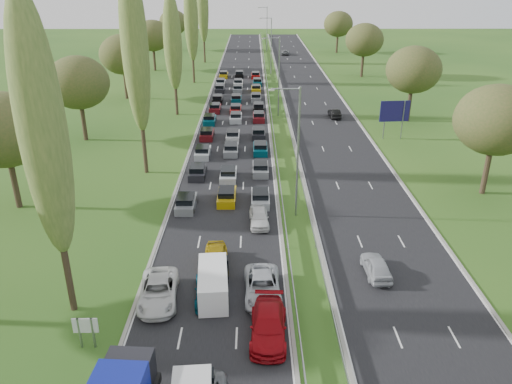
{
  "coord_description": "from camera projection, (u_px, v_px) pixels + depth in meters",
  "views": [
    {
      "loc": [
        0.57,
        1.47,
        20.72
      ],
      "look_at": [
        0.82,
        44.98,
        1.5
      ],
      "focal_mm": 35.0,
      "sensor_mm": 36.0,
      "label": 1
    }
  ],
  "objects": [
    {
      "name": "near_car_2",
      "position": [
        158.0,
        291.0,
        34.01
      ],
      "size": [
        2.99,
        5.69,
        1.53
      ],
      "primitive_type": "imported",
      "rotation": [
        0.0,
        0.0,
        0.08
      ],
      "color": "silver",
      "rests_on": "near_carriageway"
    },
    {
      "name": "poplar_row",
      "position": [
        160.0,
        43.0,
        64.32
      ],
      "size": [
        2.8,
        127.8,
        22.44
      ],
      "color": "#2D2116",
      "rests_on": "ground"
    },
    {
      "name": "woodland_right",
      "position": [
        432.0,
        81.0,
        65.03
      ],
      "size": [
        8.0,
        153.0,
        11.1
      ],
      "color": "#2D2116",
      "rests_on": "ground"
    },
    {
      "name": "woodland_left",
      "position": [
        69.0,
        88.0,
        61.09
      ],
      "size": [
        8.0,
        166.0,
        11.1
      ],
      "color": "#2D2116",
      "rests_on": "ground"
    },
    {
      "name": "near_car_7",
      "position": [
        210.0,
        287.0,
        34.51
      ],
      "size": [
        2.35,
        5.08,
        1.44
      ],
      "primitive_type": "imported",
      "rotation": [
        0.0,
        0.0,
        0.07
      ],
      "color": "#05394C",
      "rests_on": "near_carriageway"
    },
    {
      "name": "far_car_2",
      "position": [
        285.0,
        52.0,
        136.39
      ],
      "size": [
        2.42,
        4.8,
        1.3
      ],
      "primitive_type": "imported",
      "rotation": [
        0.0,
        0.0,
        3.09
      ],
      "color": "slate",
      "rests_on": "far_carriageway"
    },
    {
      "name": "traffic_queue_fill",
      "position": [
        235.0,
        114.0,
        77.57
      ],
      "size": [
        9.14,
        69.31,
        0.8
      ],
      "color": "slate",
      "rests_on": "ground"
    },
    {
      "name": "far_car_1",
      "position": [
        334.0,
        113.0,
        77.27
      ],
      "size": [
        1.61,
        4.14,
        1.34
      ],
      "primitive_type": "imported",
      "rotation": [
        0.0,
        0.0,
        3.19
      ],
      "color": "black",
      "rests_on": "far_carriageway"
    },
    {
      "name": "white_van_rear",
      "position": [
        213.0,
        282.0,
        34.6
      ],
      "size": [
        1.97,
        5.03,
        2.02
      ],
      "rotation": [
        0.0,
        0.0,
        0.08
      ],
      "color": "white",
      "rests_on": "near_carriageway"
    },
    {
      "name": "far_carriageway",
      "position": [
        318.0,
        109.0,
        82.55
      ],
      "size": [
        10.5,
        215.0,
        0.04
      ],
      "primitive_type": "cube",
      "color": "black",
      "rests_on": "ground"
    },
    {
      "name": "central_reservation",
      "position": [
        277.0,
        106.0,
        82.29
      ],
      "size": [
        2.36,
        215.0,
        0.32
      ],
      "color": "gray",
      "rests_on": "ground"
    },
    {
      "name": "direction_sign",
      "position": [
        395.0,
        113.0,
        66.3
      ],
      "size": [
        3.99,
        0.44,
        5.2
      ],
      "color": "gray",
      "rests_on": "ground"
    },
    {
      "name": "near_car_8",
      "position": [
        216.0,
        258.0,
        37.95
      ],
      "size": [
        2.14,
        4.56,
        1.51
      ],
      "primitive_type": "imported",
      "rotation": [
        0.0,
        0.0,
        0.08
      ],
      "color": "#AC8C0B",
      "rests_on": "near_carriageway"
    },
    {
      "name": "near_car_10",
      "position": [
        262.0,
        287.0,
        34.51
      ],
      "size": [
        2.64,
        5.46,
        1.5
      ],
      "primitive_type": "imported",
      "rotation": [
        0.0,
        0.0,
        0.03
      ],
      "color": "#B6BAC1",
      "rests_on": "near_carriageway"
    },
    {
      "name": "lamp_columns",
      "position": [
        279.0,
        78.0,
        75.98
      ],
      "size": [
        0.18,
        140.18,
        12.0
      ],
      "color": "gray",
      "rests_on": "ground"
    },
    {
      "name": "ground",
      "position": [
        278.0,
        113.0,
        80.23
      ],
      "size": [
        260.0,
        260.0,
        0.0
      ],
      "primitive_type": "plane",
      "color": "#234C17",
      "rests_on": "ground"
    },
    {
      "name": "near_carriageway",
      "position": [
        236.0,
        109.0,
        82.48
      ],
      "size": [
        10.5,
        215.0,
        0.04
      ],
      "primitive_type": "cube",
      "color": "black",
      "rests_on": "ground"
    },
    {
      "name": "near_car_11",
      "position": [
        268.0,
        325.0,
        30.68
      ],
      "size": [
        2.44,
        5.52,
        1.58
      ],
      "primitive_type": "imported",
      "rotation": [
        0.0,
        0.0,
        -0.04
      ],
      "color": "#990910",
      "rests_on": "near_carriageway"
    },
    {
      "name": "far_car_0",
      "position": [
        376.0,
        266.0,
        37.01
      ],
      "size": [
        1.81,
        4.2,
        1.41
      ],
      "primitive_type": "imported",
      "rotation": [
        0.0,
        0.0,
        3.17
      ],
      "color": "#A6A9B0",
      "rests_on": "far_carriageway"
    },
    {
      "name": "info_sign",
      "position": [
        86.0,
        329.0,
        29.54
      ],
      "size": [
        1.5,
        0.16,
        2.1
      ],
      "color": "gray",
      "rests_on": "ground"
    },
    {
      "name": "near_car_12",
      "position": [
        259.0,
        217.0,
        44.45
      ],
      "size": [
        1.87,
        4.23,
        1.41
      ],
      "primitive_type": "imported",
      "rotation": [
        0.0,
        0.0,
        0.05
      ],
      "color": "silver",
      "rests_on": "near_carriageway"
    }
  ]
}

